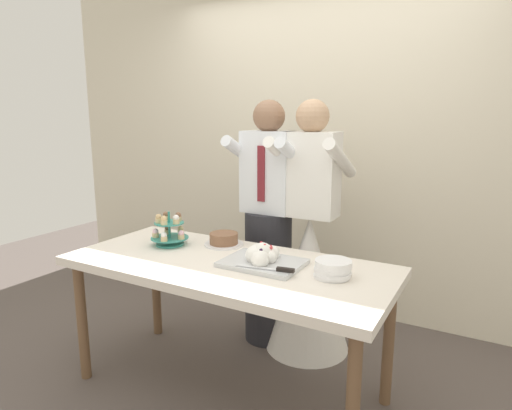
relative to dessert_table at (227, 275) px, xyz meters
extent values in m
plane|color=#564C47|center=(0.00, 0.00, -0.70)|extent=(8.00, 8.00, 0.00)
cube|color=beige|center=(0.00, 1.40, 0.75)|extent=(5.20, 0.10, 2.90)
cube|color=silver|center=(0.00, 0.00, 0.05)|extent=(1.80, 0.80, 0.05)
cylinder|color=brown|center=(-0.82, -0.32, -0.34)|extent=(0.06, 0.06, 0.72)
cylinder|color=brown|center=(-0.82, 0.32, -0.34)|extent=(0.06, 0.06, 0.72)
cylinder|color=brown|center=(0.82, 0.32, -0.34)|extent=(0.06, 0.06, 0.72)
cylinder|color=teal|center=(-0.48, 0.10, 0.08)|extent=(0.17, 0.17, 0.01)
cylinder|color=teal|center=(-0.48, 0.10, 0.18)|extent=(0.01, 0.01, 0.21)
cylinder|color=teal|center=(-0.48, 0.10, 0.12)|extent=(0.23, 0.23, 0.01)
cylinder|color=#D1B784|center=(-0.40, 0.10, 0.14)|extent=(0.04, 0.04, 0.03)
sphere|color=#EAB7C6|center=(-0.40, 0.10, 0.16)|extent=(0.04, 0.04, 0.04)
cylinder|color=#D1B784|center=(-0.46, 0.18, 0.14)|extent=(0.04, 0.04, 0.03)
sphere|color=#D6B27A|center=(-0.46, 0.18, 0.16)|extent=(0.04, 0.04, 0.04)
cylinder|color=#D1B784|center=(-0.55, 0.16, 0.14)|extent=(0.04, 0.04, 0.03)
sphere|color=brown|center=(-0.55, 0.16, 0.16)|extent=(0.04, 0.04, 0.04)
cylinder|color=#D1B784|center=(-0.56, 0.06, 0.14)|extent=(0.04, 0.04, 0.03)
sphere|color=#EAB7C6|center=(-0.56, 0.06, 0.16)|extent=(0.04, 0.04, 0.04)
cylinder|color=#D1B784|center=(-0.46, 0.02, 0.14)|extent=(0.04, 0.04, 0.03)
sphere|color=white|center=(-0.46, 0.02, 0.16)|extent=(0.04, 0.04, 0.04)
cylinder|color=teal|center=(-0.48, 0.10, 0.21)|extent=(0.18, 0.18, 0.01)
cylinder|color=#D1B784|center=(-0.42, 0.09, 0.23)|extent=(0.04, 0.04, 0.03)
sphere|color=white|center=(-0.42, 0.09, 0.25)|extent=(0.04, 0.04, 0.04)
cylinder|color=#D1B784|center=(-0.46, 0.15, 0.23)|extent=(0.04, 0.04, 0.03)
sphere|color=brown|center=(-0.46, 0.15, 0.25)|extent=(0.04, 0.04, 0.04)
cylinder|color=#D1B784|center=(-0.53, 0.13, 0.23)|extent=(0.04, 0.04, 0.03)
sphere|color=brown|center=(-0.53, 0.13, 0.25)|extent=(0.04, 0.04, 0.04)
cylinder|color=#D1B784|center=(-0.53, 0.06, 0.23)|extent=(0.04, 0.04, 0.03)
sphere|color=#D6B27A|center=(-0.53, 0.06, 0.25)|extent=(0.04, 0.04, 0.04)
cylinder|color=#D1B784|center=(-0.47, 0.04, 0.23)|extent=(0.04, 0.04, 0.03)
sphere|color=#D6B27A|center=(-0.47, 0.04, 0.25)|extent=(0.04, 0.04, 0.04)
cube|color=silver|center=(0.20, 0.05, 0.09)|extent=(0.42, 0.31, 0.02)
sphere|color=white|center=(0.24, 0.05, 0.13)|extent=(0.08, 0.08, 0.08)
sphere|color=white|center=(0.22, 0.12, 0.13)|extent=(0.08, 0.08, 0.08)
sphere|color=white|center=(0.14, 0.09, 0.13)|extent=(0.09, 0.09, 0.09)
sphere|color=white|center=(0.16, 0.02, 0.13)|extent=(0.10, 0.10, 0.10)
sphere|color=white|center=(0.22, -0.02, 0.13)|extent=(0.09, 0.09, 0.09)
sphere|color=white|center=(0.20, 0.05, 0.14)|extent=(0.11, 0.11, 0.11)
sphere|color=#B21923|center=(0.23, 0.08, 0.18)|extent=(0.02, 0.02, 0.02)
sphere|color=#B21923|center=(0.20, 0.05, 0.18)|extent=(0.02, 0.02, 0.02)
sphere|color=#B21923|center=(0.18, 0.07, 0.19)|extent=(0.02, 0.02, 0.02)
sphere|color=#B21923|center=(0.18, 0.08, 0.18)|extent=(0.02, 0.02, 0.02)
sphere|color=#DB474C|center=(0.21, 0.04, 0.19)|extent=(0.02, 0.02, 0.02)
sphere|color=#DB474C|center=(0.24, 0.05, 0.18)|extent=(0.02, 0.02, 0.02)
sphere|color=#2D1938|center=(0.22, -0.01, 0.18)|extent=(0.02, 0.02, 0.02)
cube|color=silver|center=(0.23, -0.07, 0.10)|extent=(0.23, 0.06, 0.00)
cube|color=black|center=(0.37, -0.04, 0.11)|extent=(0.09, 0.04, 0.02)
cylinder|color=white|center=(0.58, 0.06, 0.08)|extent=(0.18, 0.18, 0.01)
cylinder|color=white|center=(0.58, 0.06, 0.09)|extent=(0.18, 0.18, 0.01)
cylinder|color=white|center=(0.58, 0.06, 0.10)|extent=(0.18, 0.18, 0.01)
cylinder|color=white|center=(0.58, 0.06, 0.11)|extent=(0.18, 0.18, 0.01)
cylinder|color=white|center=(0.58, 0.06, 0.12)|extent=(0.18, 0.18, 0.01)
cylinder|color=white|center=(0.58, 0.06, 0.13)|extent=(0.18, 0.18, 0.01)
cylinder|color=white|center=(0.58, 0.06, 0.15)|extent=(0.18, 0.18, 0.01)
cylinder|color=white|center=(0.58, 0.06, 0.16)|extent=(0.18, 0.18, 0.01)
cylinder|color=white|center=(-0.19, 0.26, 0.08)|extent=(0.24, 0.24, 0.01)
cylinder|color=brown|center=(-0.19, 0.26, 0.12)|extent=(0.17, 0.17, 0.07)
cylinder|color=#232328|center=(-0.09, 0.65, -0.24)|extent=(0.32, 0.32, 0.92)
cube|color=white|center=(-0.09, 0.65, 0.49)|extent=(0.34, 0.20, 0.54)
sphere|color=#8C664C|center=(-0.09, 0.65, 0.85)|extent=(0.21, 0.21, 0.21)
cylinder|color=white|center=(-0.28, 0.65, 0.60)|extent=(0.08, 0.49, 0.28)
cylinder|color=white|center=(0.10, 0.65, 0.60)|extent=(0.08, 0.49, 0.28)
cube|color=maroon|center=(-0.09, 0.55, 0.49)|extent=(0.05, 0.01, 0.36)
cone|color=white|center=(0.21, 0.67, -0.24)|extent=(0.56, 0.56, 0.92)
cube|color=white|center=(0.21, 0.67, 0.49)|extent=(0.34, 0.21, 0.54)
sphere|color=tan|center=(0.21, 0.67, 0.85)|extent=(0.21, 0.21, 0.21)
cylinder|color=white|center=(0.02, 0.66, 0.60)|extent=(0.09, 0.49, 0.28)
cylinder|color=white|center=(0.40, 0.67, 0.60)|extent=(0.09, 0.49, 0.28)
camera|label=1|loc=(1.26, -1.92, 0.86)|focal=30.95mm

